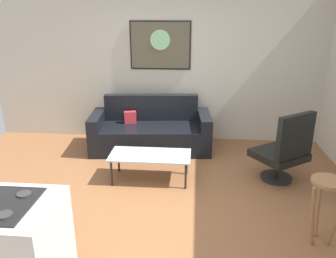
{
  "coord_description": "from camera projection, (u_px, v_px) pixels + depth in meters",
  "views": [
    {
      "loc": [
        0.45,
        -3.42,
        2.25
      ],
      "look_at": [
        0.08,
        0.9,
        0.7
      ],
      "focal_mm": 36.11,
      "sensor_mm": 36.0,
      "label": 1
    }
  ],
  "objects": [
    {
      "name": "ground",
      "position": [
        155.0,
        211.0,
        4.01
      ],
      "size": [
        6.4,
        6.4,
        0.04
      ],
      "primitive_type": "cube",
      "color": "brown"
    },
    {
      "name": "armchair",
      "position": [
        285.0,
        150.0,
        4.51
      ],
      "size": [
        0.84,
        0.83,
        1.01
      ],
      "color": "black",
      "rests_on": "ground"
    },
    {
      "name": "bar_stool",
      "position": [
        326.0,
        195.0,
        3.28
      ],
      "size": [
        0.37,
        0.36,
        0.71
      ],
      "color": "#94673F",
      "rests_on": "ground"
    },
    {
      "name": "wall_painting",
      "position": [
        160.0,
        45.0,
        5.69
      ],
      "size": [
        1.03,
        0.03,
        0.81
      ],
      "color": "black"
    },
    {
      "name": "back_wall",
      "position": [
        171.0,
        61.0,
        5.81
      ],
      "size": [
        6.4,
        0.05,
        2.8
      ],
      "primitive_type": "cube",
      "color": "beige",
      "rests_on": "ground"
    },
    {
      "name": "couch",
      "position": [
        151.0,
        132.0,
        5.68
      ],
      "size": [
        2.02,
        1.0,
        0.86
      ],
      "color": "black",
      "rests_on": "ground"
    },
    {
      "name": "coffee_table",
      "position": [
        150.0,
        156.0,
        4.6
      ],
      "size": [
        1.1,
        0.51,
        0.38
      ],
      "color": "silver",
      "rests_on": "ground"
    }
  ]
}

